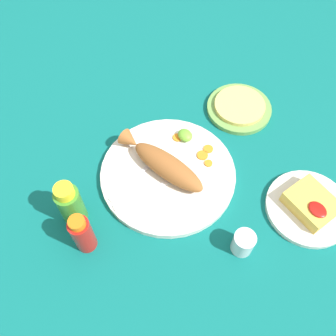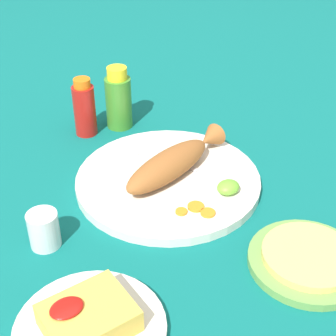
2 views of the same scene
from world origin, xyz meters
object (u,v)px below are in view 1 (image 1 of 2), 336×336
Objects in this scene: fork_near at (143,194)px; tortilla_plate at (239,109)px; fried_fish at (163,163)px; main_plate at (168,174)px; hot_sauce_bottle_green at (70,204)px; hot_sauce_bottle_red at (82,234)px; fork_far at (134,180)px; salt_cup at (243,243)px; side_plate_fries at (308,208)px.

tortilla_plate is (-0.07, 0.38, -0.01)m from fork_near.
tortilla_plate is at bearing 83.38° from fried_fish.
main_plate is 0.26m from hot_sauce_bottle_green.
fried_fish is 0.24m from hot_sauce_bottle_green.
tortilla_plate is at bearing -162.29° from fork_near.
hot_sauce_bottle_red is 0.57m from tortilla_plate.
hot_sauce_bottle_green reaches higher than fork_far.
fork_near is 0.26m from salt_cup.
fork_near is 1.44× the size of hot_sauce_bottle_red.
main_plate is 0.26m from salt_cup.
side_plate_fries is at bearing 146.33° from fork_near.
fork_far reaches higher than tortilla_plate.
hot_sauce_bottle_green is (-0.04, -0.25, 0.06)m from main_plate.
hot_sauce_bottle_red reaches higher than fork_far.
salt_cup is (0.29, 0.27, -0.04)m from hot_sauce_bottle_green.
fried_fish is 1.41× the size of tortilla_plate.
main_plate is at bearing -78.98° from tortilla_plate.
main_plate is at bearing -162.95° from fork_near.
fork_near is at bearing 73.17° from fork_far.
hot_sauce_bottle_green reaches higher than fork_near.
salt_cup is (0.24, 0.11, 0.01)m from fork_near.
hot_sauce_bottle_red is 0.92× the size of hot_sauce_bottle_green.
fork_far reaches higher than main_plate.
main_plate is at bearing 98.13° from hot_sauce_bottle_red.
hot_sauce_bottle_green is (-0.08, 0.01, 0.00)m from hot_sauce_bottle_red.
fried_fish reaches higher than tortilla_plate.
main_plate is at bearing -0.00° from fried_fish.
main_plate is 2.69× the size of hot_sauce_bottle_red.
main_plate is at bearing -175.05° from salt_cup.
fork_far is at bearing -110.50° from main_plate.
hot_sauce_bottle_red is (0.05, -0.26, 0.02)m from fried_fish.
hot_sauce_bottle_red reaches higher than main_plate.
salt_cup is at bearing -41.13° from tortilla_plate.
hot_sauce_bottle_red is at bearing -80.32° from tortilla_plate.
hot_sauce_bottle_green is 0.68× the size of side_plate_fries.
fork_near is at bearing -79.17° from tortilla_plate.
main_plate is 1.68× the size of side_plate_fries.
fork_near is 1.01× the size of fork_far.
salt_cup is at bearing 4.95° from main_plate.
hot_sauce_bottle_green is 0.40m from salt_cup.
fried_fish reaches higher than main_plate.
hot_sauce_bottle_red is (0.04, -0.26, 0.05)m from main_plate.
fork_far is 2.96× the size of salt_cup.
hot_sauce_bottle_green is 2.25× the size of salt_cup.
fork_far is 0.43m from side_plate_fries.
fork_far is (-0.05, 0.00, 0.00)m from fork_near.
tortilla_plate is (-0.04, 0.30, -0.04)m from fried_fish.
tortilla_plate is (-0.02, 0.54, -0.06)m from hot_sauce_bottle_green.
hot_sauce_bottle_red is at bearing -9.59° from hot_sauce_bottle_green.
main_plate is at bearing 146.65° from fork_far.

